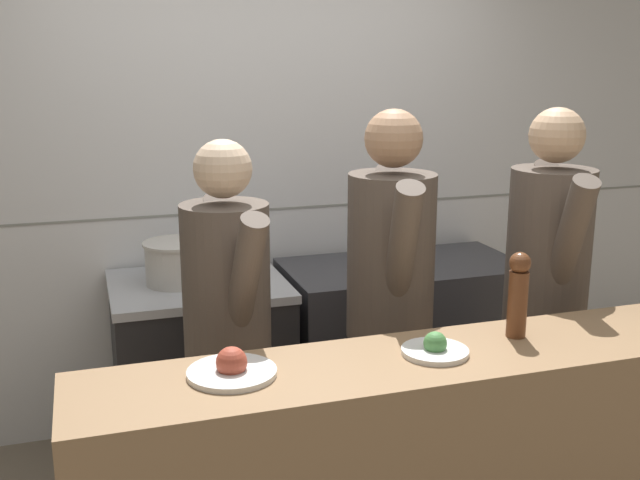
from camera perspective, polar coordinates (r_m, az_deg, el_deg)
name	(u,v)px	position (r m, az deg, el deg)	size (l,w,h in m)	color
wall_back_tiled	(264,181)	(3.99, -4.30, 4.53)	(8.00, 0.06, 2.60)	white
oven_range	(201,369)	(3.77, -9.04, -9.68)	(0.83, 0.71, 0.89)	#232326
prep_counter	(401,345)	(4.05, 6.21, -7.96)	(1.23, 0.65, 0.89)	#38383D
stock_pot	(178,261)	(3.59, -10.80, -1.60)	(0.32, 0.32, 0.20)	beige
mixing_bowl_steel	(369,262)	(3.78, 3.75, -1.69)	(0.22, 0.22, 0.08)	#B7BABF
plated_dish_main	(232,368)	(2.34, -6.74, -9.70)	(0.28, 0.28, 0.10)	white
plated_dish_appetiser	(435,349)	(2.51, 8.75, -8.18)	(0.22, 0.22, 0.08)	white
pepper_mill	(518,293)	(2.67, 14.86, -3.91)	(0.08, 0.08, 0.30)	brown
chef_head_cook	(228,329)	(2.92, -7.05, -6.76)	(0.38, 0.72, 1.65)	black
chef_sous	(390,299)	(3.09, 5.35, -4.53)	(0.42, 0.76, 1.74)	black
chef_line	(546,288)	(3.38, 16.81, -3.51)	(0.43, 0.76, 1.74)	black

